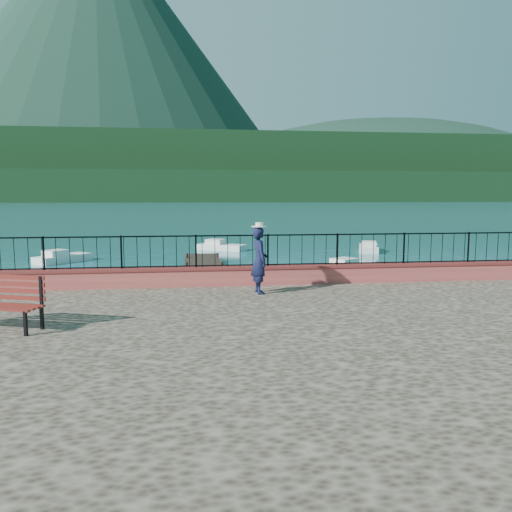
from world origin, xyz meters
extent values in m
plane|color=#19596B|center=(0.00, 0.00, 0.00)|extent=(2000.00, 2000.00, 0.00)
cube|color=#332821|center=(0.00, -6.00, 0.60)|extent=(30.00, 20.00, 1.20)
cube|color=#C55B47|center=(0.00, 3.70, 1.49)|extent=(28.00, 0.46, 0.58)
cube|color=black|center=(0.00, 3.70, 2.25)|extent=(27.00, 0.05, 0.95)
cube|color=#2D231C|center=(-2.00, 12.00, 0.15)|extent=(2.00, 16.00, 0.30)
cube|color=black|center=(0.00, 300.00, 9.00)|extent=(900.00, 60.00, 18.00)
cube|color=black|center=(0.00, 360.00, 22.00)|extent=(900.00, 120.00, 44.00)
cone|color=#142D23|center=(-120.00, 700.00, 190.00)|extent=(560.00, 560.00, 380.00)
ellipsoid|color=#142D23|center=(220.00, 560.00, 0.00)|extent=(448.00, 384.00, 180.00)
cube|color=maroon|center=(-6.56, -0.50, 2.00)|extent=(1.90, 0.75, 0.61)
imported|color=#111534|center=(-0.76, 2.33, 2.14)|extent=(0.54, 0.74, 1.88)
cylinder|color=white|center=(-0.76, 2.33, 3.14)|extent=(0.44, 0.44, 0.12)
cube|color=silver|center=(-3.76, 9.72, 0.40)|extent=(4.18, 2.15, 0.80)
cube|color=silver|center=(5.48, 13.17, 0.40)|extent=(3.50, 2.96, 0.80)
cube|color=white|center=(-10.20, 19.23, 0.40)|extent=(3.08, 3.44, 0.80)
cube|color=white|center=(-0.43, 24.58, 0.40)|extent=(3.61, 2.86, 0.80)
cube|color=silver|center=(9.80, 22.29, 0.40)|extent=(2.29, 3.48, 0.80)
camera|label=1|loc=(-2.65, -11.37, 3.94)|focal=35.00mm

